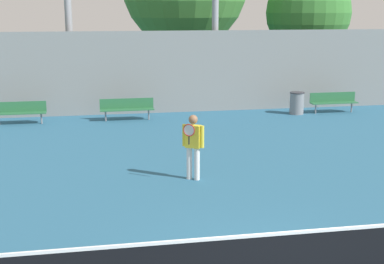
# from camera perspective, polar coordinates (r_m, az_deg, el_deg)

# --- Properties ---
(tennis_net) EXTENTS (10.20, 0.09, 0.95)m
(tennis_net) POSITION_cam_1_polar(r_m,az_deg,el_deg) (8.70, 9.76, -13.26)
(tennis_net) COLOR #195128
(tennis_net) RESTS_ON ground_plane
(tennis_player) EXTENTS (0.55, 0.52, 1.70)m
(tennis_player) POSITION_cam_1_polar(r_m,az_deg,el_deg) (13.60, 0.11, -1.16)
(tennis_player) COLOR silver
(tennis_player) RESTS_ON ground_plane
(bench_courtside_near) EXTENTS (2.03, 0.40, 0.85)m
(bench_courtside_near) POSITION_cam_1_polar(r_m,az_deg,el_deg) (23.39, 14.83, 3.29)
(bench_courtside_near) COLOR #28663D
(bench_courtside_near) RESTS_ON ground_plane
(bench_courtside_far) EXTENTS (1.95, 0.40, 0.85)m
(bench_courtside_far) POSITION_cam_1_polar(r_m,az_deg,el_deg) (21.38, -17.88, 2.21)
(bench_courtside_far) COLOR #28663D
(bench_courtside_far) RESTS_ON ground_plane
(bench_adjacent_court) EXTENTS (2.11, 0.40, 0.85)m
(bench_adjacent_court) POSITION_cam_1_polar(r_m,az_deg,el_deg) (21.22, -6.96, 2.67)
(bench_adjacent_court) COLOR #28663D
(bench_adjacent_court) RESTS_ON ground_plane
(trash_bin) EXTENTS (0.61, 0.61, 0.92)m
(trash_bin) POSITION_cam_1_polar(r_m,az_deg,el_deg) (22.74, 11.11, 3.05)
(trash_bin) COLOR gray
(trash_bin) RESTS_ON ground_plane
(back_fence) EXTENTS (25.04, 0.06, 3.42)m
(back_fence) POSITION_cam_1_polar(r_m,az_deg,el_deg) (22.49, -3.23, 6.38)
(back_fence) COLOR gray
(back_fence) RESTS_ON ground_plane
(tree_green_tall) EXTENTS (4.30, 4.30, 6.25)m
(tree_green_tall) POSITION_cam_1_polar(r_m,az_deg,el_deg) (28.51, 12.30, 12.28)
(tree_green_tall) COLOR brown
(tree_green_tall) RESTS_ON ground_plane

